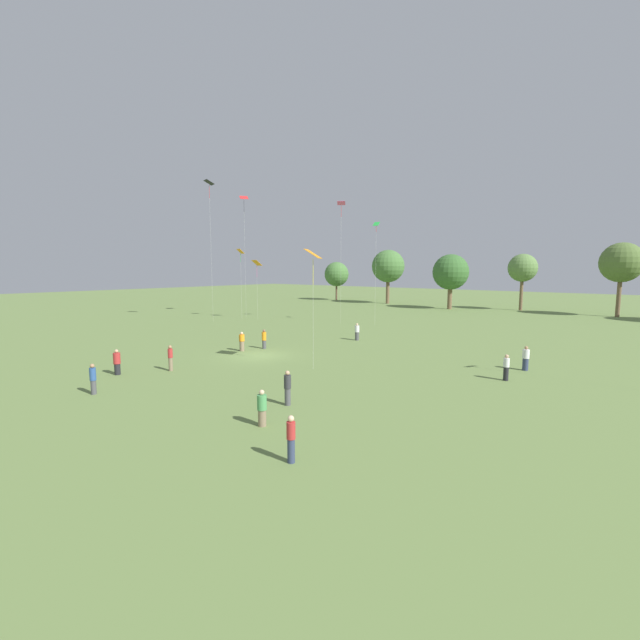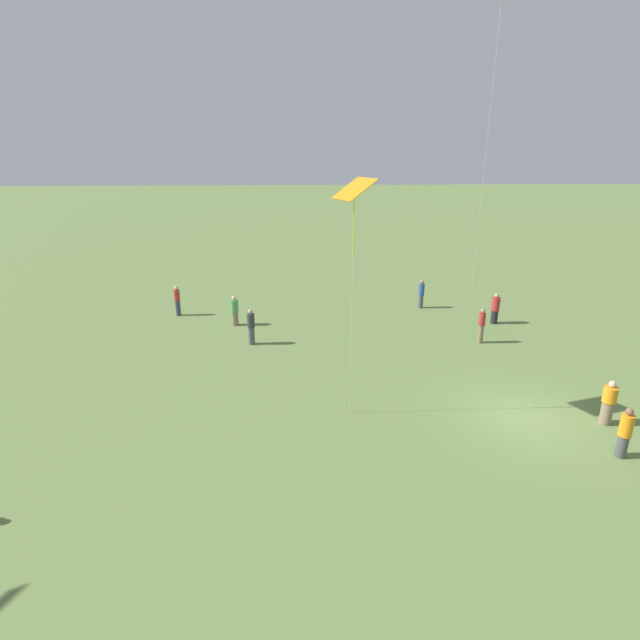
# 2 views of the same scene
# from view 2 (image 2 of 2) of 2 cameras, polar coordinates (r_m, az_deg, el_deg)

# --- Properties ---
(ground_plane) EXTENTS (240.00, 240.00, 0.00)m
(ground_plane) POSITION_cam_2_polar(r_m,az_deg,el_deg) (20.13, 22.31, -10.31)
(ground_plane) COLOR olive
(person_0) EXTENTS (0.46, 0.46, 1.74)m
(person_0) POSITION_cam_2_polar(r_m,az_deg,el_deg) (18.83, 31.48, -10.95)
(person_0) COLOR #4C4C51
(person_0) RESTS_ON ground_plane
(person_1) EXTENTS (0.44, 0.44, 1.85)m
(person_1) POSITION_cam_2_polar(r_m,az_deg,el_deg) (25.14, -7.88, -0.77)
(person_1) COLOR #4C4C51
(person_1) RESTS_ON ground_plane
(person_2) EXTENTS (0.49, 0.49, 1.77)m
(person_2) POSITION_cam_2_polar(r_m,az_deg,el_deg) (31.26, 11.50, 2.94)
(person_2) COLOR #4C4C51
(person_2) RESTS_ON ground_plane
(person_5) EXTENTS (0.33, 0.33, 1.82)m
(person_5) POSITION_cam_2_polar(r_m,az_deg,el_deg) (26.37, 17.97, -0.60)
(person_5) COLOR #847056
(person_5) RESTS_ON ground_plane
(person_6) EXTENTS (0.53, 0.53, 1.68)m
(person_6) POSITION_cam_2_polar(r_m,az_deg,el_deg) (20.66, 30.09, -8.23)
(person_6) COLOR #847056
(person_6) RESTS_ON ground_plane
(person_8) EXTENTS (0.40, 0.40, 1.80)m
(person_8) POSITION_cam_2_polar(r_m,az_deg,el_deg) (30.40, -15.99, 2.16)
(person_8) COLOR #333D5B
(person_8) RESTS_ON ground_plane
(person_9) EXTENTS (0.56, 0.56, 1.69)m
(person_9) POSITION_cam_2_polar(r_m,az_deg,el_deg) (28.03, -9.74, 1.03)
(person_9) COLOR #847056
(person_9) RESTS_ON ground_plane
(person_10) EXTENTS (0.49, 0.49, 1.74)m
(person_10) POSITION_cam_2_polar(r_m,az_deg,el_deg) (29.59, 19.39, 1.21)
(person_10) COLOR #232328
(person_10) RESTS_ON ground_plane
(kite_6) EXTENTS (1.47, 1.55, 8.48)m
(kite_6) POSITION_cam_2_polar(r_m,az_deg,el_deg) (16.59, 3.95, 14.05)
(kite_6) COLOR orange
(kite_6) RESTS_ON ground_plane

